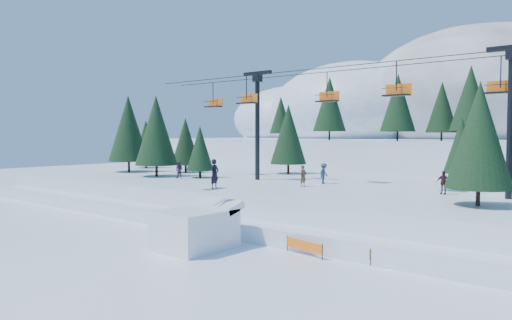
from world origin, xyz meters
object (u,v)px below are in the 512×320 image
Objects in this scene: banner_far at (349,251)px; banner_near at (304,246)px; chairlift at (361,104)px; jump_kicker at (197,227)px.

banner_near is at bearing -166.85° from banner_far.
chairlift is at bearing 105.34° from banner_near.
banner_near is at bearing 25.19° from jump_kicker.
banner_near is 2.61m from banner_far.
banner_far is at bearing 21.75° from jump_kicker.
jump_kicker is 1.90× the size of banner_near.
banner_far is (8.42, 3.36, -0.75)m from jump_kicker.
chairlift is (2.20, 16.19, 8.03)m from jump_kicker.
chairlift reaches higher than banner_far.
jump_kicker is 18.21m from chairlift.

